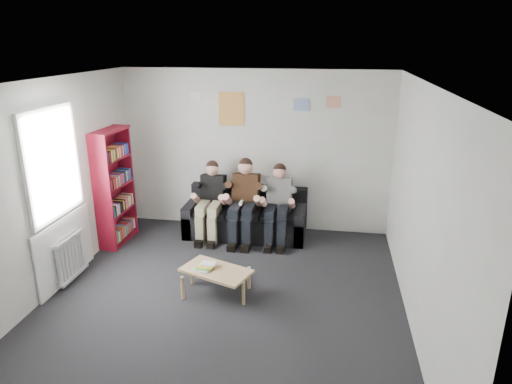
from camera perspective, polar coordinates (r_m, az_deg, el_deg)
room_shell at (r=5.34m, az=-4.50°, el=-1.11°), size 5.00×5.00×5.00m
sofa at (r=7.68m, az=-1.24°, el=-3.34°), size 1.99×0.82×0.77m
bookshelf at (r=7.54m, az=-17.18°, el=0.60°), size 0.28×0.83×1.84m
coffee_table at (r=5.95m, az=-5.00°, el=-9.99°), size 0.87×0.48×0.35m
game_cases at (r=5.95m, az=-6.38°, el=-9.24°), size 0.25×0.23×0.06m
person_left at (r=7.50m, az=-5.71°, el=-1.15°), size 0.40×0.85×1.27m
person_middle at (r=7.37m, az=-1.54°, el=-1.22°), size 0.43×0.92×1.33m
person_right at (r=7.30m, az=2.76°, el=-1.64°), size 0.40×0.85×1.27m
radiator at (r=6.71m, az=-22.15°, el=-7.50°), size 0.10×0.64×0.60m
window at (r=6.50m, az=-23.42°, el=-2.02°), size 0.05×1.30×2.36m
poster_large at (r=7.62m, az=-3.11°, el=10.31°), size 0.42×0.01×0.55m
poster_blue at (r=7.45m, az=5.71°, el=10.83°), size 0.25×0.01×0.20m
poster_pink at (r=7.42m, az=9.64°, el=11.03°), size 0.22×0.01×0.18m
poster_sign at (r=7.75m, az=-7.57°, el=11.81°), size 0.20×0.01×0.14m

